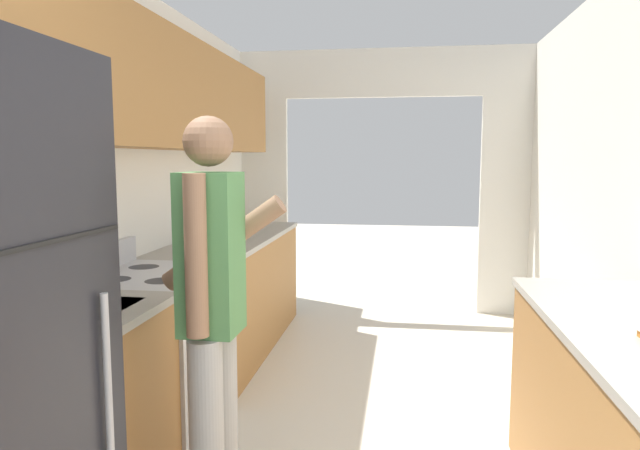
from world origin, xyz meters
TOP-DOWN VIEW (x-y plane):
  - wall_left at (-1.33, 2.19)m, footprint 0.38×7.22m
  - wall_far_with_doorway at (0.00, 4.85)m, footprint 3.15×0.06m
  - counter_left at (-1.08, 2.90)m, footprint 0.62×3.59m
  - range_oven at (-1.07, 2.07)m, footprint 0.66×0.74m
  - person at (-0.50, 1.36)m, footprint 0.52×0.38m
  - knife at (-1.01, 2.63)m, footprint 0.04×0.31m

SIDE VIEW (x-z plane):
  - counter_left at x=-1.08m, z-range 0.00..0.88m
  - range_oven at x=-1.07m, z-range -0.06..0.96m
  - person at x=-0.50m, z-range 0.06..1.69m
  - knife at x=-1.01m, z-range 0.88..0.90m
  - wall_far_with_doorway at x=0.00m, z-range 0.21..2.71m
  - wall_left at x=-1.33m, z-range 0.26..2.76m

